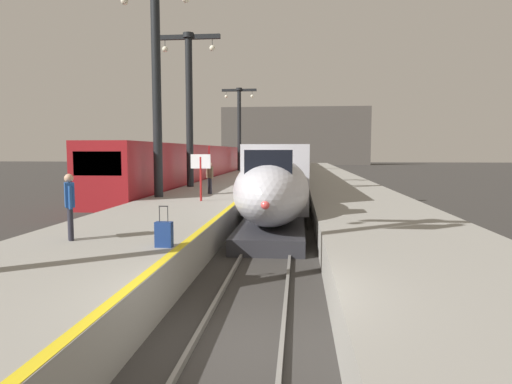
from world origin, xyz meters
TOP-DOWN VIEW (x-y plane):
  - ground_plane at (0.00, 0.00)m, footprint 260.00×260.00m
  - platform_left at (-4.05, 24.75)m, footprint 4.80×110.00m
  - platform_right at (4.05, 24.75)m, footprint 4.80×110.00m
  - platform_left_safety_stripe at (-1.77, 24.75)m, footprint 0.20×107.80m
  - rail_main_left at (-0.75, 27.50)m, footprint 0.08×110.00m
  - rail_main_right at (0.75, 27.50)m, footprint 0.08×110.00m
  - rail_secondary_left at (-8.85, 27.50)m, footprint 0.08×110.00m
  - rail_secondary_right at (-7.35, 27.50)m, footprint 0.08×110.00m
  - highspeed_train_main at (0.00, 42.92)m, footprint 2.92×75.12m
  - regional_train_adjacent at (-8.10, 30.32)m, footprint 2.85×36.60m
  - station_column_mid at (-5.90, 14.16)m, footprint 4.00×0.68m
  - station_column_far at (-5.90, 20.63)m, footprint 4.00×0.68m
  - station_column_distant at (-5.90, 44.16)m, footprint 4.00×0.68m
  - passenger_near_edge at (-4.75, 3.46)m, footprint 0.39×0.50m
  - passenger_mid_platform at (-3.68, 15.92)m, footprint 0.41×0.46m
  - rolling_suitcase at (-2.14, 2.89)m, footprint 0.40×0.22m
  - departure_info_board at (-3.41, 12.56)m, footprint 0.90×0.10m
  - terminus_back_wall at (0.00, 102.00)m, footprint 36.00×2.00m

SIDE VIEW (x-z plane):
  - ground_plane at x=0.00m, z-range 0.00..0.00m
  - rail_main_left at x=-0.75m, z-range 0.00..0.12m
  - rail_main_right at x=0.75m, z-range 0.00..0.12m
  - rail_secondary_left at x=-8.85m, z-range 0.00..0.12m
  - rail_secondary_right at x=-7.35m, z-range 0.00..0.12m
  - platform_left at x=-4.05m, z-range 0.00..1.05m
  - platform_right at x=4.05m, z-range 0.00..1.05m
  - platform_left_safety_stripe at x=-1.77m, z-range 1.05..1.06m
  - rolling_suitcase at x=-2.14m, z-range 0.86..1.85m
  - highspeed_train_main at x=0.00m, z-range 0.17..3.77m
  - passenger_near_edge at x=-4.75m, z-range 1.19..2.88m
  - passenger_mid_platform at x=-3.68m, z-range 1.19..2.88m
  - regional_train_adjacent at x=-8.10m, z-range 0.23..4.03m
  - departure_info_board at x=-3.41m, z-range 1.50..3.62m
  - station_column_distant at x=-5.90m, z-range 1.99..11.48m
  - station_column_far at x=-5.90m, z-range 1.99..11.57m
  - terminus_back_wall at x=0.00m, z-range 0.00..14.00m
  - station_column_mid at x=-5.90m, z-range 2.02..12.41m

